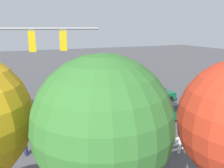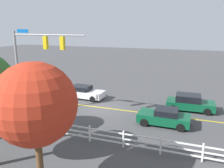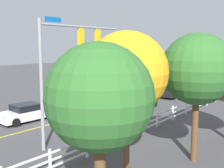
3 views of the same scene
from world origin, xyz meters
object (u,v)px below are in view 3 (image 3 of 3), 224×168
(car_1, at_px, (116,93))
(tree_2, at_px, (99,98))
(tree_4, at_px, (127,73))
(car_0, at_px, (28,112))
(car_2, at_px, (173,91))
(car_3, at_px, (139,101))
(tree_1, at_px, (197,69))
(pedestrian, at_px, (66,123))

(car_1, bearing_deg, tree_2, -144.50)
(tree_2, distance_m, tree_4, 3.80)
(car_0, relative_size, car_1, 1.09)
(car_2, distance_m, tree_2, 24.17)
(car_3, bearing_deg, car_0, -23.61)
(car_0, height_order, tree_1, tree_1)
(car_0, xyz_separation_m, car_3, (-9.17, 4.10, 0.00))
(car_3, xyz_separation_m, tree_4, (11.56, 7.10, 3.93))
(car_0, relative_size, car_3, 1.16)
(car_1, relative_size, car_2, 1.04)
(car_2, bearing_deg, tree_2, 20.94)
(car_2, bearing_deg, car_1, -36.23)
(tree_1, relative_size, tree_4, 1.00)
(car_1, height_order, tree_1, tree_1)
(car_0, height_order, pedestrian, pedestrian)
(pedestrian, xyz_separation_m, tree_2, (5.09, 7.44, 3.24))
(car_0, distance_m, tree_1, 13.63)
(car_2, xyz_separation_m, car_3, (7.19, 0.25, 0.03))
(tree_2, height_order, tree_4, tree_4)
(car_1, relative_size, tree_1, 0.67)
(car_3, xyz_separation_m, pedestrian, (9.93, 1.18, 0.28))
(car_0, relative_size, tree_2, 0.79)
(car_2, xyz_separation_m, tree_4, (18.75, 7.35, 3.97))
(pedestrian, xyz_separation_m, tree_1, (-1.66, 7.72, 3.69))
(car_2, bearing_deg, car_0, -14.09)
(tree_4, bearing_deg, car_2, -158.59)
(car_2, relative_size, tree_1, 0.64)
(car_0, height_order, car_2, car_0)
(car_3, relative_size, tree_2, 0.68)
(car_0, xyz_separation_m, car_1, (-10.91, -0.02, 0.07))
(car_2, distance_m, tree_1, 18.41)
(car_3, bearing_deg, tree_1, 47.61)
(tree_4, bearing_deg, tree_1, 151.28)
(car_0, relative_size, tree_1, 0.73)
(car_0, height_order, car_3, car_0)
(car_1, xyz_separation_m, car_2, (-5.45, 3.87, -0.10))
(car_0, bearing_deg, tree_1, -83.41)
(car_1, height_order, pedestrian, pedestrian)
(car_0, xyz_separation_m, tree_2, (5.84, 12.72, 3.52))
(pedestrian, bearing_deg, car_0, 69.34)
(pedestrian, height_order, tree_2, tree_2)
(car_0, xyz_separation_m, car_2, (-16.36, 3.85, -0.03))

